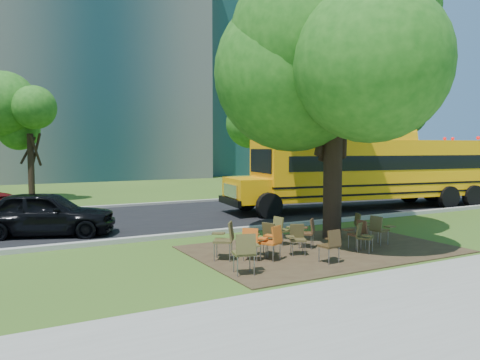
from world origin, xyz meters
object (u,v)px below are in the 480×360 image
chair_6 (358,231)px  chair_10 (282,228)px  chair_2 (273,239)px  black_car (45,214)px  school_bus (374,169)px  chair_0 (246,249)px  chair_1 (252,241)px  chair_8 (226,237)px  chair_4 (331,243)px  chair_9 (265,236)px  chair_12 (361,223)px  chair_7 (379,227)px  chair_5 (363,235)px  chair_3 (297,236)px  chair_11 (308,230)px  main_tree (334,45)px

chair_6 → chair_10: 2.08m
chair_2 → black_car: black_car is taller
school_bus → chair_0: 12.79m
chair_1 → black_car: size_ratio=0.20×
chair_2 → chair_8: (-0.99, 0.60, 0.05)m
chair_4 → chair_9: bearing=117.7°
chair_2 → black_car: (-4.54, 6.09, 0.17)m
school_bus → chair_9: 10.97m
chair_1 → chair_12: chair_1 is taller
chair_6 → chair_7: (0.86, 0.08, 0.03)m
school_bus → chair_7: 8.53m
chair_1 → chair_5: (3.04, -0.56, -0.04)m
chair_12 → school_bus: bearing=153.1°
chair_3 → black_car: (-5.42, 5.85, 0.23)m
chair_4 → black_car: bearing=122.7°
chair_1 → chair_5: 3.09m
black_car → chair_6: bearing=-108.7°
chair_1 → chair_9: chair_9 is taller
chair_6 → chair_7: 0.87m
chair_3 → chair_10: bearing=-79.2°
chair_1 → chair_7: bearing=44.1°
chair_2 → chair_7: bearing=-26.3°
chair_2 → chair_10: 1.82m
chair_9 → chair_12: (3.78, 0.59, -0.05)m
chair_4 → chair_5: (1.51, 0.54, -0.04)m
chair_3 → school_bus: bearing=-119.2°
chair_5 → black_car: (-7.12, 6.45, 0.24)m
chair_0 → chair_7: bearing=25.6°
chair_2 → chair_12: bearing=-11.8°
school_bus → chair_6: 9.19m
chair_5 → chair_12: 1.98m
chair_11 → black_car: (-6.16, 5.35, 0.20)m
chair_2 → chair_12: chair_2 is taller
chair_11 → black_car: bearing=95.0°
chair_5 → chair_12: bearing=-162.4°
black_car → chair_0: bearing=-133.3°
chair_8 → main_tree: bearing=-42.8°
chair_11 → school_bus: bearing=-8.7°
chair_11 → chair_12: bearing=-34.5°
chair_8 → chair_10: (2.17, 0.78, -0.08)m
chair_0 → chair_12: chair_0 is taller
chair_7 → chair_4: bearing=-77.5°
chair_6 → chair_8: 3.78m
school_bus → black_car: 13.97m
chair_0 → chair_9: 1.89m
chair_2 → chair_10: chair_2 is taller
chair_1 → chair_11: 2.15m
chair_8 → chair_11: 2.61m
chair_1 → chair_11: (2.08, 0.55, -0.01)m
chair_3 → chair_2: bearing=40.7°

